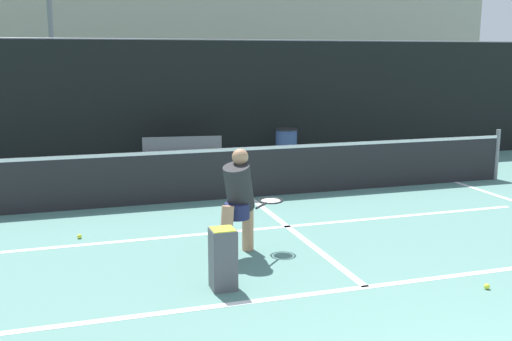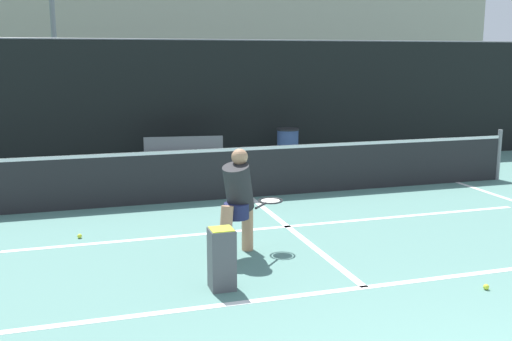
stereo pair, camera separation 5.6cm
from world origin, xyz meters
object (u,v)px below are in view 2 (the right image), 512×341
Objects in this scene: player_practicing at (238,200)px; courtside_bench at (184,155)px; trash_bin at (288,149)px; parked_car at (285,127)px; ball_hopper at (222,257)px.

player_practicing is 5.48m from courtside_bench.
player_practicing is at bearing -116.03° from trash_bin.
courtside_bench is at bearing 39.93° from player_practicing.
trash_bin is (2.44, 0.09, 0.01)m from courtside_bench.
trash_bin is (2.72, 5.56, -0.28)m from player_practicing.
parked_car is at bearing 71.56° from trash_bin.
trash_bin reaches higher than ball_hopper.
parked_car is at bearing 19.29° from player_practicing.
player_practicing is 9.14m from parked_car.
player_practicing is at bearing -85.42° from courtside_bench.
ball_hopper is at bearing -115.87° from trash_bin.
parked_car is (3.38, 2.91, 0.15)m from courtside_bench.
courtside_bench is (0.28, 5.47, -0.29)m from player_practicing.
parked_car reaches higher than player_practicing.
courtside_bench is (0.76, 6.50, 0.10)m from ball_hopper.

